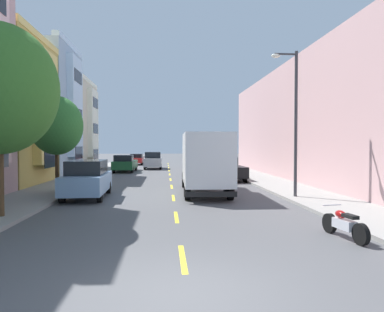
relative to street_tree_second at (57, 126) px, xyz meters
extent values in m
plane|color=#4C4C4F|center=(6.40, 16.01, -3.79)|extent=(160.00, 160.00, 0.00)
cube|color=gray|center=(-0.70, 14.01, -3.72)|extent=(3.20, 120.00, 0.14)
cube|color=gray|center=(13.50, 14.01, -3.72)|extent=(3.20, 120.00, 0.14)
cube|color=yellow|center=(6.40, -11.99, -3.78)|extent=(0.14, 2.20, 0.01)
cube|color=yellow|center=(6.40, -6.99, -3.78)|extent=(0.14, 2.20, 0.01)
cube|color=yellow|center=(6.40, -1.99, -3.78)|extent=(0.14, 2.20, 0.01)
cube|color=yellow|center=(6.40, 3.01, -3.78)|extent=(0.14, 2.20, 0.01)
cube|color=yellow|center=(6.40, 8.01, -3.78)|extent=(0.14, 2.20, 0.01)
cube|color=yellow|center=(6.40, 13.01, -3.78)|extent=(0.14, 2.20, 0.01)
cube|color=yellow|center=(6.40, 18.01, -3.78)|extent=(0.14, 2.20, 0.01)
cube|color=yellow|center=(6.40, 23.01, -3.78)|extent=(0.14, 2.20, 0.01)
cube|color=yellow|center=(6.40, 28.01, -3.78)|extent=(0.14, 2.20, 0.01)
cube|color=yellow|center=(6.40, 33.01, -3.78)|extent=(0.14, 2.20, 0.01)
cube|color=#F9D572|center=(-2.55, 4.60, 6.13)|extent=(0.60, 7.83, 0.44)
cube|color=#F9D572|center=(-2.02, 4.60, 1.45)|extent=(0.55, 3.52, 7.56)
cube|color=#1E232D|center=(-1.73, 4.60, -2.04)|extent=(0.04, 2.68, 1.10)
cube|color=#1E232D|center=(-1.73, 4.60, 0.87)|extent=(0.04, 2.68, 1.10)
cube|color=#1E232D|center=(-1.73, 4.60, 3.77)|extent=(0.04, 2.68, 1.10)
cube|color=#9EB7CC|center=(-7.78, 12.62, 1.86)|extent=(10.96, 7.83, 11.28)
cube|color=#CAE7FE|center=(-2.55, 12.62, 7.72)|extent=(0.60, 7.83, 0.44)
cube|color=#CAE7FE|center=(-2.02, 12.62, 2.31)|extent=(0.55, 3.52, 8.80)
cube|color=#1E232D|center=(-1.73, 12.62, -1.76)|extent=(0.04, 2.68, 1.10)
cube|color=#1E232D|center=(-1.73, 12.62, 1.63)|extent=(0.04, 2.68, 1.10)
cube|color=#1E232D|center=(-1.73, 12.62, 5.02)|extent=(0.04, 2.68, 1.10)
cube|color=beige|center=(-8.71, 20.65, 0.95)|extent=(12.82, 7.83, 9.48)
cube|color=white|center=(-2.55, 20.65, 5.91)|extent=(0.60, 7.83, 0.44)
cube|color=white|center=(-2.02, 20.65, 1.33)|extent=(0.55, 3.52, 7.39)
cube|color=#1E232D|center=(-1.73, 20.65, -2.08)|extent=(0.04, 2.68, 1.10)
cube|color=#1E232D|center=(-1.73, 20.65, 0.76)|extent=(0.04, 2.68, 1.10)
cube|color=#1E232D|center=(-1.73, 20.65, 3.61)|extent=(0.04, 2.68, 1.10)
cube|color=#CC9E9E|center=(20.10, 6.01, 0.71)|extent=(10.00, 36.00, 8.99)
cylinder|color=#47331E|center=(0.00, 0.00, -2.43)|extent=(0.21, 0.21, 2.43)
ellipsoid|color=#2D6B2D|center=(0.00, 0.00, 0.01)|extent=(2.86, 2.86, 3.26)
cylinder|color=#38383D|center=(12.50, -2.86, -0.03)|extent=(0.16, 0.16, 7.23)
cylinder|color=#38383D|center=(11.95, -2.86, 3.44)|extent=(1.10, 0.10, 0.10)
ellipsoid|color=silver|center=(11.45, -2.86, 3.34)|extent=(0.44, 0.28, 0.20)
cube|color=white|center=(8.18, -1.31, -1.79)|extent=(2.53, 5.52, 2.67)
cube|color=white|center=(8.27, 2.57, -2.03)|extent=(2.35, 1.95, 2.20)
cube|color=black|center=(8.29, 3.47, -1.54)|extent=(2.02, 0.13, 0.97)
cube|color=black|center=(8.11, -3.96, -3.35)|extent=(2.40, 0.22, 0.24)
cylinder|color=black|center=(9.33, 2.60, -3.31)|extent=(0.30, 0.97, 0.96)
cylinder|color=black|center=(7.21, 2.64, -3.31)|extent=(0.30, 0.97, 0.96)
cylinder|color=black|center=(9.20, -2.87, -3.31)|extent=(0.30, 0.97, 0.96)
cylinder|color=black|center=(7.08, -2.82, -3.31)|extent=(0.30, 0.97, 0.96)
cylinder|color=black|center=(9.23, -1.77, -3.31)|extent=(0.30, 0.97, 0.96)
cylinder|color=black|center=(7.11, -1.72, -3.31)|extent=(0.30, 0.97, 0.96)
cube|color=#194C28|center=(1.93, 16.73, -3.06)|extent=(2.12, 5.34, 0.80)
cube|color=black|center=(1.90, 15.57, -2.36)|extent=(1.80, 1.63, 0.60)
cylinder|color=black|center=(1.00, 14.95, -3.46)|extent=(0.23, 0.66, 0.66)
cylinder|color=black|center=(2.78, 14.91, -3.46)|extent=(0.23, 0.66, 0.66)
cylinder|color=black|center=(1.08, 18.55, -3.46)|extent=(0.23, 0.66, 0.66)
cylinder|color=black|center=(2.86, 18.51, -3.46)|extent=(0.23, 0.66, 0.66)
cube|color=#7A9EC6|center=(1.99, -1.65, -3.01)|extent=(2.09, 4.86, 0.90)
cube|color=black|center=(1.99, -1.65, -2.21)|extent=(1.80, 2.83, 0.70)
cylinder|color=black|center=(1.17, -3.31, -3.46)|extent=(0.24, 0.67, 0.66)
cylinder|color=black|center=(2.90, -3.25, -3.46)|extent=(0.24, 0.67, 0.66)
cylinder|color=black|center=(1.08, -0.04, -3.46)|extent=(0.24, 0.67, 0.66)
cylinder|color=black|center=(2.80, 0.01, -3.46)|extent=(0.24, 0.67, 0.66)
cube|color=black|center=(10.84, 7.24, -3.06)|extent=(2.12, 5.35, 0.80)
cube|color=black|center=(10.82, 8.41, -2.36)|extent=(1.80, 1.63, 0.60)
cylinder|color=black|center=(11.69, 9.06, -3.46)|extent=(0.24, 0.66, 0.66)
cylinder|color=black|center=(9.91, 9.02, -3.46)|extent=(0.24, 0.66, 0.66)
cylinder|color=black|center=(11.78, 5.46, -3.46)|extent=(0.24, 0.66, 0.66)
cylinder|color=black|center=(10.00, 5.42, -3.46)|extent=(0.24, 0.66, 0.66)
cube|color=#AD1E1E|center=(2.02, 30.25, -3.15)|extent=(1.87, 4.72, 0.62)
cube|color=black|center=(2.02, 30.62, -2.56)|extent=(1.63, 2.84, 0.55)
cylinder|color=black|center=(1.20, 28.66, -3.46)|extent=(0.23, 0.66, 0.66)
cylinder|color=black|center=(2.80, 28.64, -3.46)|extent=(0.23, 0.66, 0.66)
cylinder|color=black|center=(1.23, 31.85, -3.46)|extent=(0.23, 0.66, 0.66)
cylinder|color=black|center=(2.83, 31.83, -3.46)|extent=(0.23, 0.66, 0.66)
cube|color=navy|center=(10.77, 12.73, -3.15)|extent=(1.75, 4.01, 0.62)
cube|color=black|center=(10.77, 12.25, -2.56)|extent=(1.54, 1.69, 0.55)
cylinder|color=black|center=(11.53, 14.09, -3.46)|extent=(0.22, 0.66, 0.66)
cylinder|color=black|center=(10.01, 14.10, -3.46)|extent=(0.22, 0.66, 0.66)
cylinder|color=black|center=(11.52, 11.37, -3.46)|extent=(0.22, 0.66, 0.66)
cylinder|color=black|center=(10.00, 11.38, -3.46)|extent=(0.22, 0.66, 0.66)
cube|color=#B2B5BA|center=(4.60, 21.19, -3.01)|extent=(1.95, 4.80, 0.90)
cube|color=black|center=(4.60, 21.19, -2.21)|extent=(1.72, 2.78, 0.70)
cylinder|color=black|center=(3.74, 19.55, -3.46)|extent=(0.22, 0.66, 0.66)
cylinder|color=black|center=(5.46, 19.55, -3.46)|extent=(0.22, 0.66, 0.66)
cylinder|color=black|center=(3.74, 22.82, -3.46)|extent=(0.22, 0.66, 0.66)
cylinder|color=black|center=(5.47, 22.82, -3.46)|extent=(0.22, 0.66, 0.66)
cylinder|color=black|center=(11.05, -9.80, -3.49)|extent=(0.22, 0.61, 0.60)
cylinder|color=black|center=(11.25, -11.23, -3.49)|extent=(0.22, 0.61, 0.60)
cube|color=silver|center=(11.15, -10.51, -3.37)|extent=(0.39, 0.84, 0.28)
ellipsoid|color=maroon|center=(11.13, -10.34, -3.11)|extent=(0.24, 0.48, 0.22)
cube|color=black|center=(11.19, -10.77, -3.09)|extent=(0.29, 0.55, 0.10)
cylinder|color=silver|center=(11.06, -9.91, -2.91)|extent=(0.62, 0.12, 0.03)
camera|label=1|loc=(5.99, -20.59, -1.08)|focal=34.01mm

